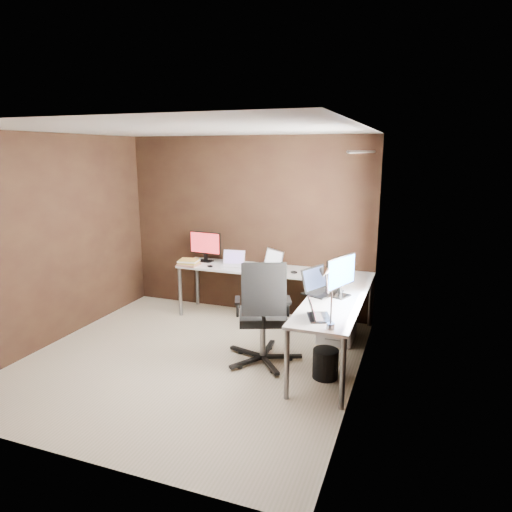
{
  "coord_description": "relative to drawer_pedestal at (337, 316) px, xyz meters",
  "views": [
    {
      "loc": [
        2.31,
        -4.18,
        2.28
      ],
      "look_at": [
        0.44,
        0.95,
        1.03
      ],
      "focal_mm": 32.0,
      "sensor_mm": 36.0,
      "label": 1
    }
  ],
  "objects": [
    {
      "name": "mouse_corner",
      "position": [
        -0.62,
        0.23,
        0.45
      ],
      "size": [
        0.1,
        0.08,
        0.04
      ],
      "primitive_type": "ellipsoid",
      "rotation": [
        0.0,
        0.0,
        0.23
      ],
      "color": "black",
      "rests_on": "desk"
    },
    {
      "name": "book_stack",
      "position": [
        -2.12,
        0.15,
        0.47
      ],
      "size": [
        0.29,
        0.24,
        0.09
      ],
      "rotation": [
        0.0,
        0.0,
        0.07
      ],
      "color": "#B0775F",
      "rests_on": "desk"
    },
    {
      "name": "mouse_left",
      "position": [
        -1.79,
        0.15,
        0.45
      ],
      "size": [
        0.1,
        0.08,
        0.03
      ],
      "primitive_type": "ellipsoid",
      "rotation": [
        0.0,
        0.0,
        -0.29
      ],
      "color": "black",
      "rests_on": "desk"
    },
    {
      "name": "laptop_silver",
      "position": [
        -1.0,
        0.37,
        0.48
      ],
      "size": [
        0.47,
        0.44,
        0.25
      ],
      "rotation": [
        0.0,
        0.0,
        -0.62
      ],
      "color": "silver",
      "rests_on": "desk"
    },
    {
      "name": "desk_lamp",
      "position": [
        0.13,
        -1.44,
        0.77
      ],
      "size": [
        0.18,
        0.21,
        0.54
      ],
      "rotation": [
        0.0,
        0.0,
        0.3
      ],
      "color": "slate",
      "rests_on": "desk"
    },
    {
      "name": "desk",
      "position": [
        -0.59,
        -0.11,
        0.38
      ],
      "size": [
        2.65,
        2.25,
        0.73
      ],
      "color": "white",
      "rests_on": "ground"
    },
    {
      "name": "laptop_black_big",
      "position": [
        -0.14,
        -0.45,
        0.49
      ],
      "size": [
        0.45,
        0.51,
        0.28
      ],
      "rotation": [
        0.0,
        0.0,
        1.15
      ],
      "color": "black",
      "rests_on": "desk"
    },
    {
      "name": "drawer_pedestal",
      "position": [
        0.0,
        0.0,
        0.0
      ],
      "size": [
        0.42,
        0.5,
        0.6
      ],
      "primitive_type": "cube",
      "color": "white",
      "rests_on": "ground"
    },
    {
      "name": "wastebasket",
      "position": [
        0.07,
        -1.02,
        -0.15
      ],
      "size": [
        0.27,
        0.27,
        0.31
      ],
      "primitive_type": "cylinder",
      "rotation": [
        0.0,
        0.0,
        0.0
      ],
      "color": "black",
      "rests_on": "ground"
    },
    {
      "name": "laptop_white",
      "position": [
        -1.53,
        0.35,
        0.48
      ],
      "size": [
        0.33,
        0.26,
        0.21
      ],
      "rotation": [
        0.0,
        0.0,
        0.13
      ],
      "color": "white",
      "rests_on": "desk"
    },
    {
      "name": "monitor_right",
      "position": [
        0.11,
        -0.53,
        0.69
      ],
      "size": [
        0.23,
        0.52,
        0.45
      ],
      "rotation": [
        0.0,
        0.0,
        1.2
      ],
      "color": "black",
      "rests_on": "desk"
    },
    {
      "name": "monitor_left",
      "position": [
        -2.01,
        0.45,
        0.67
      ],
      "size": [
        0.5,
        0.16,
        0.43
      ],
      "rotation": [
        0.0,
        0.0,
        -0.09
      ],
      "color": "black",
      "rests_on": "desk"
    },
    {
      "name": "room",
      "position": [
        -1.09,
        -1.08,
        0.98
      ],
      "size": [
        3.6,
        3.6,
        2.5
      ],
      "color": "beige",
      "rests_on": "ground"
    },
    {
      "name": "office_chair",
      "position": [
        -0.65,
        -0.92,
        0.05
      ],
      "size": [
        0.66,
        0.7,
        1.18
      ],
      "rotation": [
        0.0,
        0.0,
        0.38
      ],
      "color": "black",
      "rests_on": "ground"
    },
    {
      "name": "laptop_black_small",
      "position": [
        0.01,
        -1.27,
        0.47
      ],
      "size": [
        0.3,
        0.35,
        0.2
      ],
      "rotation": [
        0.0,
        0.0,
        1.93
      ],
      "color": "black",
      "rests_on": "desk"
    }
  ]
}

